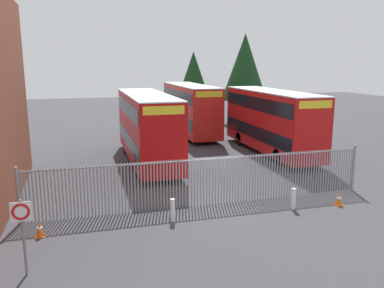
{
  "coord_description": "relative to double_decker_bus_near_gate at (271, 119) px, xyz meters",
  "views": [
    {
      "loc": [
        -5.63,
        -16.16,
        6.35
      ],
      "look_at": [
        0.0,
        4.0,
        2.0
      ],
      "focal_mm": 36.84,
      "sensor_mm": 36.0,
      "label": 1
    }
  ],
  "objects": [
    {
      "name": "ground_plane",
      "position": [
        -7.15,
        -0.85,
        -2.42
      ],
      "size": [
        100.0,
        100.0,
        0.0
      ],
      "primitive_type": "plane",
      "color": "#3D3D42"
    },
    {
      "name": "palisade_fence",
      "position": [
        -7.66,
        -8.85,
        -1.24
      ],
      "size": [
        15.7,
        0.14,
        2.35
      ],
      "color": "gray",
      "rests_on": "ground"
    },
    {
      "name": "double_decker_bus_near_gate",
      "position": [
        0.0,
        0.0,
        0.0
      ],
      "size": [
        2.54,
        10.81,
        4.42
      ],
      "color": "red",
      "rests_on": "ground"
    },
    {
      "name": "double_decker_bus_behind_fence_left",
      "position": [
        -8.87,
        -0.38,
        0.0
      ],
      "size": [
        2.54,
        10.81,
        4.42
      ],
      "color": "#B70C0C",
      "rests_on": "ground"
    },
    {
      "name": "double_decker_bus_behind_fence_right",
      "position": [
        -3.56,
        8.63,
        0.0
      ],
      "size": [
        2.54,
        10.81,
        4.42
      ],
      "color": "red",
      "rests_on": "ground"
    },
    {
      "name": "bollard_near_left",
      "position": [
        -9.49,
        -10.28,
        -1.95
      ],
      "size": [
        0.2,
        0.2,
        0.95
      ],
      "primitive_type": "cylinder",
      "color": "silver",
      "rests_on": "ground"
    },
    {
      "name": "bollard_center_front",
      "position": [
        -4.07,
        -10.39,
        -1.95
      ],
      "size": [
        0.2,
        0.2,
        0.95
      ],
      "primitive_type": "cylinder",
      "color": "silver",
      "rests_on": "ground"
    },
    {
      "name": "traffic_cone_by_gate",
      "position": [
        -14.55,
        -10.38,
        -2.13
      ],
      "size": [
        0.34,
        0.34,
        0.59
      ],
      "color": "orange",
      "rests_on": "ground"
    },
    {
      "name": "traffic_cone_mid_forecourt",
      "position": [
        -1.83,
        -10.53,
        -2.13
      ],
      "size": [
        0.34,
        0.34,
        0.59
      ],
      "color": "orange",
      "rests_on": "ground"
    },
    {
      "name": "speed_limit_sign_post",
      "position": [
        -14.7,
        -13.13,
        -0.65
      ],
      "size": [
        0.6,
        0.14,
        2.4
      ],
      "color": "slate",
      "rests_on": "ground"
    },
    {
      "name": "tree_tall_back",
      "position": [
        0.05,
        20.3,
        2.58
      ],
      "size": [
        3.63,
        3.63,
        7.61
      ],
      "color": "#4C3823",
      "rests_on": "ground"
    },
    {
      "name": "tree_short_side",
      "position": [
        3.63,
        13.47,
        3.45
      ],
      "size": [
        4.72,
        4.72,
        9.26
      ],
      "color": "#4C3823",
      "rests_on": "ground"
    }
  ]
}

